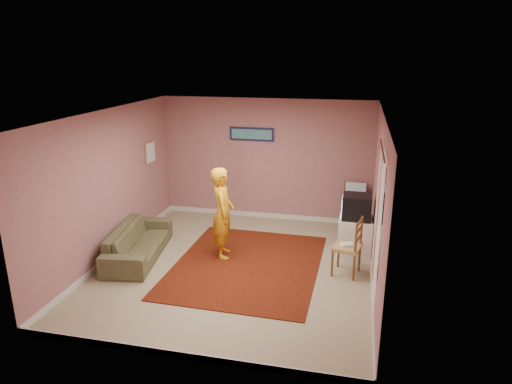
% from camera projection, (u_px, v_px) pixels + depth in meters
% --- Properties ---
extents(ground, '(5.00, 5.00, 0.00)m').
position_uv_depth(ground, '(236.00, 267.00, 7.77)').
color(ground, gray).
rests_on(ground, ground).
extents(wall_back, '(4.50, 0.02, 2.60)m').
position_uv_depth(wall_back, '(266.00, 160.00, 9.72)').
color(wall_back, '#9D6768').
rests_on(wall_back, ground).
extents(wall_front, '(4.50, 0.02, 2.60)m').
position_uv_depth(wall_front, '(176.00, 260.00, 5.06)').
color(wall_front, '#9D6768').
rests_on(wall_front, ground).
extents(wall_left, '(0.02, 5.00, 2.60)m').
position_uv_depth(wall_left, '(109.00, 186.00, 7.86)').
color(wall_left, '#9D6768').
rests_on(wall_left, ground).
extents(wall_right, '(0.02, 5.00, 2.60)m').
position_uv_depth(wall_right, '(378.00, 204.00, 6.91)').
color(wall_right, '#9D6768').
rests_on(wall_right, ground).
extents(ceiling, '(4.50, 5.00, 0.02)m').
position_uv_depth(ceiling, '(234.00, 114.00, 7.00)').
color(ceiling, white).
rests_on(ceiling, wall_back).
extents(baseboard_back, '(4.50, 0.02, 0.10)m').
position_uv_depth(baseboard_back, '(265.00, 215.00, 10.08)').
color(baseboard_back, silver).
rests_on(baseboard_back, ground).
extents(baseboard_front, '(4.50, 0.02, 0.10)m').
position_uv_depth(baseboard_front, '(182.00, 355.00, 5.44)').
color(baseboard_front, silver).
rests_on(baseboard_front, ground).
extents(baseboard_left, '(0.02, 5.00, 0.10)m').
position_uv_depth(baseboard_left, '(116.00, 252.00, 8.23)').
color(baseboard_left, silver).
rests_on(baseboard_left, ground).
extents(baseboard_right, '(0.02, 5.00, 0.10)m').
position_uv_depth(baseboard_right, '(371.00, 278.00, 7.29)').
color(baseboard_right, silver).
rests_on(baseboard_right, ground).
extents(window, '(0.01, 1.10, 1.50)m').
position_uv_depth(window, '(380.00, 215.00, 6.03)').
color(window, black).
rests_on(window, wall_right).
extents(curtain_sheer, '(0.01, 0.75, 2.10)m').
position_uv_depth(curtain_sheer, '(379.00, 233.00, 5.95)').
color(curtain_sheer, white).
rests_on(curtain_sheer, wall_right).
extents(curtain_floral, '(0.01, 0.35, 2.10)m').
position_uv_depth(curtain_floral, '(376.00, 215.00, 6.61)').
color(curtain_floral, '#F0E5CC').
rests_on(curtain_floral, wall_right).
extents(curtain_rod, '(0.02, 1.40, 0.02)m').
position_uv_depth(curtain_rod, '(382.00, 150.00, 5.78)').
color(curtain_rod, brown).
rests_on(curtain_rod, wall_right).
extents(picture_back, '(0.95, 0.04, 0.28)m').
position_uv_depth(picture_back, '(252.00, 134.00, 9.59)').
color(picture_back, '#15163B').
rests_on(picture_back, wall_back).
extents(picture_left, '(0.04, 0.38, 0.42)m').
position_uv_depth(picture_left, '(150.00, 152.00, 9.27)').
color(picture_left, tan).
rests_on(picture_left, wall_left).
extents(area_rug, '(2.48, 3.07, 0.02)m').
position_uv_depth(area_rug, '(247.00, 265.00, 7.83)').
color(area_rug, '#330905').
rests_on(area_rug, ground).
extents(tv_cabinet, '(0.58, 0.53, 0.74)m').
position_uv_depth(tv_cabinet, '(355.00, 238.00, 8.04)').
color(tv_cabinet, white).
rests_on(tv_cabinet, ground).
extents(crt_tv, '(0.51, 0.45, 0.43)m').
position_uv_depth(crt_tv, '(357.00, 207.00, 7.87)').
color(crt_tv, black).
rests_on(crt_tv, tv_cabinet).
extents(chair_a, '(0.51, 0.49, 0.53)m').
position_uv_depth(chair_a, '(355.00, 202.00, 9.24)').
color(chair_a, tan).
rests_on(chair_a, ground).
extents(dvd_player, '(0.34, 0.26, 0.05)m').
position_uv_depth(dvd_player, '(355.00, 205.00, 9.26)').
color(dvd_player, '#AAA9AE').
rests_on(dvd_player, chair_a).
extents(blue_throw, '(0.40, 0.05, 0.42)m').
position_uv_depth(blue_throw, '(355.00, 193.00, 9.19)').
color(blue_throw, '#83A3D6').
rests_on(blue_throw, chair_a).
extents(chair_b, '(0.50, 0.52, 0.53)m').
position_uv_depth(chair_b, '(347.00, 240.00, 7.37)').
color(chair_b, tan).
rests_on(chair_b, ground).
extents(game_console, '(0.24, 0.20, 0.04)m').
position_uv_depth(game_console, '(347.00, 245.00, 7.39)').
color(game_console, white).
rests_on(game_console, chair_b).
extents(sofa, '(1.05, 2.03, 0.57)m').
position_uv_depth(sofa, '(138.00, 242.00, 8.09)').
color(sofa, brown).
rests_on(sofa, ground).
extents(person, '(0.54, 0.68, 1.63)m').
position_uv_depth(person, '(223.00, 213.00, 7.96)').
color(person, orange).
rests_on(person, ground).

